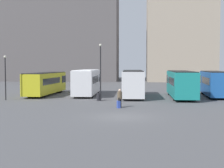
# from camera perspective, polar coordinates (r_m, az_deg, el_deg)

# --- Properties ---
(ground_plane) EXTENTS (160.00, 160.00, 0.00)m
(ground_plane) POSITION_cam_1_polar(r_m,az_deg,el_deg) (24.05, 1.83, -6.00)
(ground_plane) COLOR #4C4C4F
(building_block_left) EXTENTS (28.67, 10.53, 22.84)m
(building_block_left) POSITION_cam_1_polar(r_m,az_deg,el_deg) (81.13, -9.22, 8.70)
(building_block_left) COLOR #5B5656
(building_block_left) RESTS_ON ground_plane
(building_block_right) EXTENTS (16.19, 11.91, 21.37)m
(building_block_right) POSITION_cam_1_polar(r_m,az_deg,el_deg) (79.50, 12.34, 8.24)
(building_block_right) COLOR tan
(building_block_right) RESTS_ON ground_plane
(bus_0) EXTENTS (2.93, 10.98, 2.98)m
(bus_0) POSITION_cam_1_polar(r_m,az_deg,el_deg) (42.49, -11.99, 0.25)
(bus_0) COLOR gold
(bus_0) RESTS_ON ground_plane
(bus_1) EXTENTS (2.63, 9.83, 3.33)m
(bus_1) POSITION_cam_1_polar(r_m,az_deg,el_deg) (41.28, -4.56, 0.47)
(bus_1) COLOR silver
(bus_1) RESTS_ON ground_plane
(bus_2) EXTENTS (2.76, 10.19, 3.31)m
(bus_2) POSITION_cam_1_polar(r_m,az_deg,el_deg) (38.99, 3.83, 0.28)
(bus_2) COLOR silver
(bus_2) RESTS_ON ground_plane
(bus_3) EXTENTS (2.78, 10.83, 3.25)m
(bus_3) POSITION_cam_1_polar(r_m,az_deg,el_deg) (38.88, 12.49, 0.16)
(bus_3) COLOR #19847F
(bus_3) RESTS_ON ground_plane
(bus_4) EXTENTS (3.18, 9.98, 3.18)m
(bus_4) POSITION_cam_1_polar(r_m,az_deg,el_deg) (41.70, 18.21, 0.22)
(bus_4) COLOR #1E56A3
(bus_4) RESTS_ON ground_plane
(traveler) EXTENTS (0.57, 0.57, 1.73)m
(traveler) POSITION_cam_1_polar(r_m,az_deg,el_deg) (29.21, 1.42, -2.28)
(traveler) COLOR black
(traveler) RESTS_ON ground_plane
(suitcase) EXTENTS (0.38, 0.44, 0.97)m
(suitcase) POSITION_cam_1_polar(r_m,az_deg,el_deg) (28.79, 1.21, -3.74)
(suitcase) COLOR #334CB2
(suitcase) RESTS_ON ground_plane
(lamp_post_0) EXTENTS (0.28, 0.28, 5.04)m
(lamp_post_0) POSITION_cam_1_polar(r_m,az_deg,el_deg) (37.04, -18.93, 1.82)
(lamp_post_0) COLOR black
(lamp_post_0) RESTS_ON ground_plane
(lamp_post_2) EXTENTS (0.28, 0.28, 6.28)m
(lamp_post_2) POSITION_cam_1_polar(r_m,az_deg,el_deg) (34.25, -2.11, 2.96)
(lamp_post_2) COLOR black
(lamp_post_2) RESTS_ON ground_plane
(trash_bin) EXTENTS (0.52, 0.52, 0.85)m
(trash_bin) POSITION_cam_1_polar(r_m,az_deg,el_deg) (34.83, -2.40, -2.35)
(trash_bin) COLOR black
(trash_bin) RESTS_ON ground_plane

